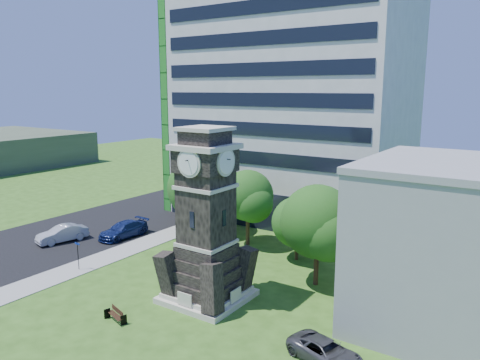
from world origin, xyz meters
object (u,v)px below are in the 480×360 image
Objects in this scene: park_bench at (116,314)px; street_sign at (78,253)px; clock_tower at (206,228)px; car_street_mid at (62,234)px; car_street_north at (123,230)px; car_east_lot at (326,352)px.

street_sign reaches higher than park_bench.
clock_tower is 5.08× the size of street_sign.
clock_tower is 8.11m from park_bench.
car_street_north is (3.92, 4.28, -0.01)m from car_street_mid.
car_street_north is 2.23× the size of street_sign.
street_sign reaches higher than car_street_north.
car_street_north is 8.82m from street_sign.
car_east_lot reaches higher than park_bench.
car_street_mid is at bearing -130.08° from car_street_north.
car_street_north is at bearing 153.30° from park_bench.
car_street_mid is 2.91× the size of park_bench.
park_bench is at bearing -23.73° from street_sign.
car_street_north is 27.38m from car_east_lot.
car_street_mid is at bearing 153.73° from street_sign.
clock_tower is at bearing -19.74° from car_street_north.
car_street_north is at bearing 86.40° from car_east_lot.
car_street_north reaches higher than car_east_lot.
park_bench is at bearing -41.29° from car_street_north.
car_east_lot is (10.21, -2.60, -4.66)m from clock_tower.
car_street_mid is 8.39m from street_sign.
clock_tower is 17.50m from car_street_north.
park_bench is (12.79, -12.22, -0.33)m from car_street_north.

